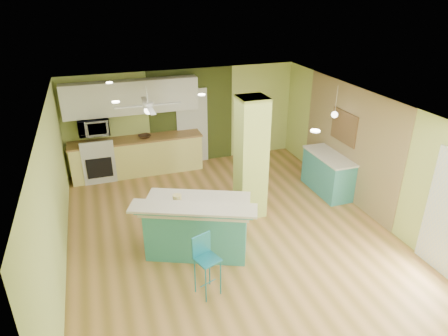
{
  "coord_description": "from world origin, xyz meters",
  "views": [
    {
      "loc": [
        -2.19,
        -6.24,
        4.42
      ],
      "look_at": [
        0.05,
        0.4,
        1.17
      ],
      "focal_mm": 32.0,
      "sensor_mm": 36.0,
      "label": 1
    }
  ],
  "objects_px": {
    "bar_stool": "(205,256)",
    "side_counter": "(328,173)",
    "peninsula": "(197,225)",
    "fruit_bowl": "(144,136)",
    "canister": "(177,199)"
  },
  "relations": [
    {
      "from": "bar_stool",
      "to": "side_counter",
      "type": "bearing_deg",
      "value": 12.48
    },
    {
      "from": "peninsula",
      "to": "canister",
      "type": "distance_m",
      "value": 0.63
    },
    {
      "from": "peninsula",
      "to": "bar_stool",
      "type": "bearing_deg",
      "value": -75.69
    },
    {
      "from": "side_counter",
      "to": "fruit_bowl",
      "type": "distance_m",
      "value": 4.5
    },
    {
      "from": "bar_stool",
      "to": "side_counter",
      "type": "height_order",
      "value": "bar_stool"
    },
    {
      "from": "peninsula",
      "to": "fruit_bowl",
      "type": "relative_size",
      "value": 7.46
    },
    {
      "from": "bar_stool",
      "to": "canister",
      "type": "height_order",
      "value": "canister"
    },
    {
      "from": "canister",
      "to": "bar_stool",
      "type": "bearing_deg",
      "value": -83.06
    },
    {
      "from": "side_counter",
      "to": "fruit_bowl",
      "type": "xyz_separation_m",
      "value": [
        -3.79,
        2.36,
        0.52
      ]
    },
    {
      "from": "side_counter",
      "to": "canister",
      "type": "bearing_deg",
      "value": -163.16
    },
    {
      "from": "bar_stool",
      "to": "canister",
      "type": "relative_size",
      "value": 6.1
    },
    {
      "from": "peninsula",
      "to": "fruit_bowl",
      "type": "xyz_separation_m",
      "value": [
        -0.37,
        3.59,
        0.46
      ]
    },
    {
      "from": "peninsula",
      "to": "bar_stool",
      "type": "height_order",
      "value": "peninsula"
    },
    {
      "from": "bar_stool",
      "to": "canister",
      "type": "distance_m",
      "value": 1.24
    },
    {
      "from": "bar_stool",
      "to": "fruit_bowl",
      "type": "xyz_separation_m",
      "value": [
        -0.2,
        4.67,
        0.3
      ]
    }
  ]
}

